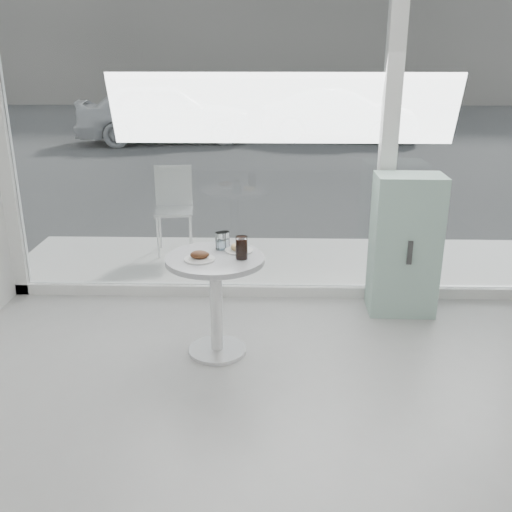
{
  "coord_description": "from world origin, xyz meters",
  "views": [
    {
      "loc": [
        -0.1,
        -1.94,
        2.15
      ],
      "look_at": [
        -0.2,
        1.7,
        0.85
      ],
      "focal_mm": 40.0,
      "sensor_mm": 36.0,
      "label": 1
    }
  ],
  "objects_px": {
    "water_tumbler_a": "(221,242)",
    "cola_glass": "(242,248)",
    "car_silver": "(341,115)",
    "plate_fritter": "(200,256)",
    "patio_chair": "(174,204)",
    "mint_cabinet": "(405,245)",
    "water_tumbler_b": "(225,241)",
    "plate_donut": "(239,249)",
    "car_white": "(165,112)",
    "main_table": "(216,285)"
  },
  "relations": [
    {
      "from": "mint_cabinet",
      "to": "plate_fritter",
      "type": "xyz_separation_m",
      "value": [
        -1.64,
        -0.86,
        0.19
      ]
    },
    {
      "from": "mint_cabinet",
      "to": "cola_glass",
      "type": "distance_m",
      "value": 1.6
    },
    {
      "from": "cola_glass",
      "to": "car_white",
      "type": "bearing_deg",
      "value": 102.85
    },
    {
      "from": "car_silver",
      "to": "water_tumbler_b",
      "type": "relative_size",
      "value": 31.08
    },
    {
      "from": "plate_donut",
      "to": "patio_chair",
      "type": "bearing_deg",
      "value": 111.62
    },
    {
      "from": "mint_cabinet",
      "to": "water_tumbler_b",
      "type": "bearing_deg",
      "value": -157.25
    },
    {
      "from": "mint_cabinet",
      "to": "patio_chair",
      "type": "relative_size",
      "value": 1.29
    },
    {
      "from": "car_silver",
      "to": "plate_fritter",
      "type": "relative_size",
      "value": 17.84
    },
    {
      "from": "main_table",
      "to": "water_tumbler_b",
      "type": "xyz_separation_m",
      "value": [
        0.05,
        0.2,
        0.28
      ]
    },
    {
      "from": "car_white",
      "to": "cola_glass",
      "type": "distance_m",
      "value": 11.16
    },
    {
      "from": "plate_donut",
      "to": "water_tumbler_a",
      "type": "xyz_separation_m",
      "value": [
        -0.14,
        0.04,
        0.04
      ]
    },
    {
      "from": "patio_chair",
      "to": "plate_donut",
      "type": "height_order",
      "value": "patio_chair"
    },
    {
      "from": "patio_chair",
      "to": "cola_glass",
      "type": "height_order",
      "value": "patio_chair"
    },
    {
      "from": "water_tumbler_b",
      "to": "plate_fritter",
      "type": "bearing_deg",
      "value": -119.25
    },
    {
      "from": "water_tumbler_a",
      "to": "water_tumbler_b",
      "type": "relative_size",
      "value": 1.03
    },
    {
      "from": "car_silver",
      "to": "mint_cabinet",
      "type": "bearing_deg",
      "value": -173.45
    },
    {
      "from": "car_silver",
      "to": "cola_glass",
      "type": "distance_m",
      "value": 11.52
    },
    {
      "from": "mint_cabinet",
      "to": "plate_fritter",
      "type": "relative_size",
      "value": 5.53
    },
    {
      "from": "car_silver",
      "to": "plate_fritter",
      "type": "bearing_deg",
      "value": 178.7
    },
    {
      "from": "water_tumbler_a",
      "to": "cola_glass",
      "type": "relative_size",
      "value": 0.79
    },
    {
      "from": "mint_cabinet",
      "to": "plate_donut",
      "type": "relative_size",
      "value": 5.77
    },
    {
      "from": "plate_donut",
      "to": "plate_fritter",
      "type": "bearing_deg",
      "value": -143.18
    },
    {
      "from": "car_white",
      "to": "water_tumbler_a",
      "type": "relative_size",
      "value": 33.75
    },
    {
      "from": "mint_cabinet",
      "to": "cola_glass",
      "type": "height_order",
      "value": "mint_cabinet"
    },
    {
      "from": "mint_cabinet",
      "to": "main_table",
      "type": "bearing_deg",
      "value": -151.63
    },
    {
      "from": "plate_donut",
      "to": "water_tumbler_a",
      "type": "bearing_deg",
      "value": 164.2
    },
    {
      "from": "car_white",
      "to": "water_tumbler_a",
      "type": "xyz_separation_m",
      "value": [
        2.32,
        -10.68,
        0.08
      ]
    },
    {
      "from": "patio_chair",
      "to": "plate_fritter",
      "type": "distance_m",
      "value": 2.39
    },
    {
      "from": "cola_glass",
      "to": "mint_cabinet",
      "type": "bearing_deg",
      "value": 31.52
    },
    {
      "from": "main_table",
      "to": "plate_fritter",
      "type": "distance_m",
      "value": 0.27
    },
    {
      "from": "patio_chair",
      "to": "car_white",
      "type": "height_order",
      "value": "car_white"
    },
    {
      "from": "main_table",
      "to": "plate_fritter",
      "type": "height_order",
      "value": "plate_fritter"
    },
    {
      "from": "patio_chair",
      "to": "plate_fritter",
      "type": "height_order",
      "value": "patio_chair"
    },
    {
      "from": "main_table",
      "to": "plate_fritter",
      "type": "bearing_deg",
      "value": -145.41
    },
    {
      "from": "plate_fritter",
      "to": "plate_donut",
      "type": "height_order",
      "value": "plate_fritter"
    },
    {
      "from": "car_silver",
      "to": "plate_fritter",
      "type": "height_order",
      "value": "car_silver"
    },
    {
      "from": "main_table",
      "to": "plate_donut",
      "type": "distance_m",
      "value": 0.32
    },
    {
      "from": "main_table",
      "to": "car_silver",
      "type": "distance_m",
      "value": 11.52
    },
    {
      "from": "plate_fritter",
      "to": "cola_glass",
      "type": "height_order",
      "value": "cola_glass"
    },
    {
      "from": "car_white",
      "to": "water_tumbler_a",
      "type": "bearing_deg",
      "value": -178.52
    },
    {
      "from": "main_table",
      "to": "mint_cabinet",
      "type": "distance_m",
      "value": 1.74
    },
    {
      "from": "main_table",
      "to": "patio_chair",
      "type": "xyz_separation_m",
      "value": [
        -0.67,
        2.24,
        0.04
      ]
    },
    {
      "from": "plate_donut",
      "to": "water_tumbler_a",
      "type": "distance_m",
      "value": 0.15
    },
    {
      "from": "main_table",
      "to": "plate_fritter",
      "type": "xyz_separation_m",
      "value": [
        -0.1,
        -0.07,
        0.25
      ]
    },
    {
      "from": "patio_chair",
      "to": "car_silver",
      "type": "height_order",
      "value": "car_silver"
    },
    {
      "from": "patio_chair",
      "to": "water_tumbler_b",
      "type": "relative_size",
      "value": 7.49
    },
    {
      "from": "main_table",
      "to": "mint_cabinet",
      "type": "height_order",
      "value": "mint_cabinet"
    },
    {
      "from": "water_tumbler_a",
      "to": "plate_fritter",
      "type": "bearing_deg",
      "value": -118.0
    },
    {
      "from": "patio_chair",
      "to": "water_tumbler_a",
      "type": "distance_m",
      "value": 2.2
    },
    {
      "from": "car_silver",
      "to": "cola_glass",
      "type": "bearing_deg",
      "value": -179.91
    }
  ]
}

